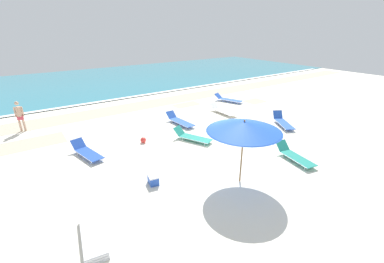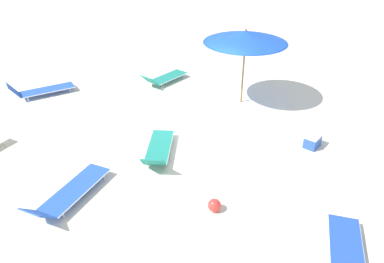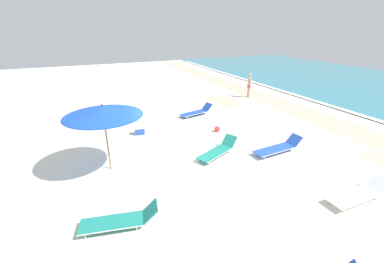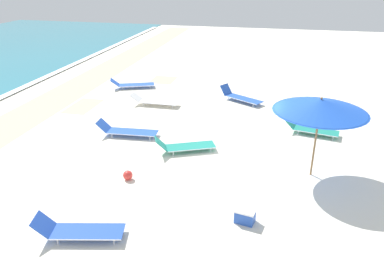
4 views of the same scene
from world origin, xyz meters
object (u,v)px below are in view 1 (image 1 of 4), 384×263
at_px(sun_lounger_beside_umbrella, 228,99).
at_px(beachgoer_wading_adult, 19,115).
at_px(beach_umbrella, 244,127).
at_px(sun_lounger_mid_beach_solo, 294,156).
at_px(sun_lounger_mid_beach_pair_a, 223,111).
at_px(beach_ball, 143,140).
at_px(sun_lounger_mid_beach_pair_b, 283,122).
at_px(cooler_box, 153,179).
at_px(sun_lounger_under_umbrella, 180,121).
at_px(sun_lounger_near_water_left, 87,152).
at_px(lounger_stack, 93,236).
at_px(sun_lounger_near_water_right, 192,137).

distance_m(sun_lounger_beside_umbrella, beachgoer_wading_adult, 14.08).
xyz_separation_m(beach_umbrella, beachgoer_wading_adult, (-6.53, 10.86, -1.28)).
distance_m(sun_lounger_beside_umbrella, sun_lounger_mid_beach_solo, 9.84).
xyz_separation_m(sun_lounger_mid_beach_pair_a, beach_ball, (-6.58, -1.31, -0.06)).
distance_m(sun_lounger_mid_beach_pair_a, beachgoer_wading_adult, 12.30).
xyz_separation_m(beach_umbrella, beach_ball, (-1.55, 5.44, -2.13)).
distance_m(sun_lounger_mid_beach_solo, beachgoer_wading_adult, 14.74).
bearing_deg(beach_ball, sun_lounger_beside_umbrella, 20.40).
height_order(sun_lounger_mid_beach_pair_b, cooler_box, sun_lounger_mid_beach_pair_b).
height_order(beach_umbrella, sun_lounger_under_umbrella, beach_umbrella).
bearing_deg(sun_lounger_mid_beach_pair_a, beach_umbrella, -126.64).
bearing_deg(sun_lounger_mid_beach_pair_b, cooler_box, -142.26).
bearing_deg(sun_lounger_mid_beach_pair_a, beach_ball, -168.69).
height_order(sun_lounger_near_water_left, sun_lounger_mid_beach_solo, sun_lounger_near_water_left).
height_order(lounger_stack, sun_lounger_near_water_right, sun_lounger_near_water_right).
height_order(sun_lounger_mid_beach_pair_b, beachgoer_wading_adult, beachgoer_wading_adult).
bearing_deg(lounger_stack, beachgoer_wading_adult, 104.31).
height_order(lounger_stack, beach_ball, beach_ball).
relative_size(sun_lounger_beside_umbrella, sun_lounger_mid_beach_pair_b, 1.06).
bearing_deg(sun_lounger_near_water_left, sun_lounger_under_umbrella, -1.60).
bearing_deg(beach_ball, beach_umbrella, -74.11).
height_order(sun_lounger_under_umbrella, cooler_box, sun_lounger_under_umbrella).
bearing_deg(sun_lounger_near_water_left, beachgoer_wading_adult, 100.06).
bearing_deg(beachgoer_wading_adult, lounger_stack, -70.39).
bearing_deg(sun_lounger_near_water_left, beach_umbrella, -64.74).
bearing_deg(sun_lounger_beside_umbrella, sun_lounger_mid_beach_pair_a, -160.41).
height_order(sun_lounger_beside_umbrella, sun_lounger_mid_beach_pair_a, sun_lounger_beside_umbrella).
distance_m(sun_lounger_near_water_left, sun_lounger_mid_beach_pair_a, 9.43).
height_order(lounger_stack, sun_lounger_near_water_left, sun_lounger_near_water_left).
bearing_deg(beach_umbrella, sun_lounger_mid_beach_pair_a, 53.29).
height_order(sun_lounger_beside_umbrella, beachgoer_wading_adult, beachgoer_wading_adult).
xyz_separation_m(sun_lounger_mid_beach_pair_a, cooler_box, (-7.87, -4.98, -0.02)).
height_order(sun_lounger_mid_beach_pair_b, beach_ball, sun_lounger_mid_beach_pair_b).
bearing_deg(sun_lounger_mid_beach_solo, beach_ball, 141.87).
xyz_separation_m(sun_lounger_beside_umbrella, beachgoer_wading_adult, (-13.90, 2.10, 0.79)).
relative_size(beach_ball, cooler_box, 0.52).
xyz_separation_m(lounger_stack, sun_lounger_under_umbrella, (6.98, 6.46, 0.09)).
bearing_deg(sun_lounger_mid_beach_solo, sun_lounger_mid_beach_pair_a, 86.79).
relative_size(sun_lounger_near_water_left, sun_lounger_mid_beach_pair_b, 0.98).
distance_m(beach_umbrella, beachgoer_wading_adult, 12.74).
height_order(sun_lounger_under_umbrella, sun_lounger_near_water_right, sun_lounger_near_water_right).
xyz_separation_m(sun_lounger_beside_umbrella, sun_lounger_near_water_left, (-11.70, -3.19, 0.01)).
xyz_separation_m(sun_lounger_under_umbrella, sun_lounger_near_water_right, (-0.80, -2.47, 0.00)).
bearing_deg(lounger_stack, sun_lounger_beside_umbrella, 42.31).
relative_size(sun_lounger_near_water_left, beach_ball, 7.35).
bearing_deg(sun_lounger_beside_umbrella, beachgoer_wading_adult, 150.36).
bearing_deg(cooler_box, sun_lounger_mid_beach_solo, 83.79).
relative_size(sun_lounger_under_umbrella, sun_lounger_mid_beach_solo, 1.10).
bearing_deg(sun_lounger_near_water_left, cooler_box, -81.17).
relative_size(sun_lounger_beside_umbrella, cooler_box, 4.18).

